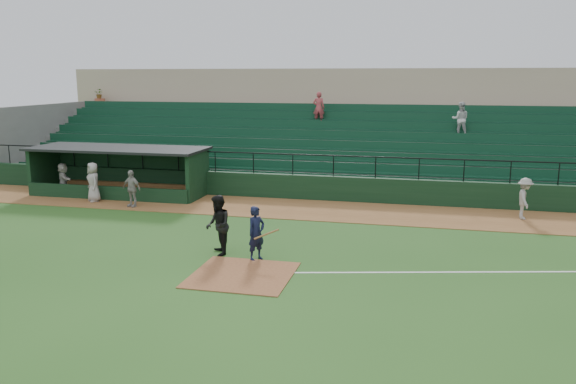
# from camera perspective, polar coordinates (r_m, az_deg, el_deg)

# --- Properties ---
(ground) EXTENTS (90.00, 90.00, 0.00)m
(ground) POSITION_cam_1_polar(r_m,az_deg,el_deg) (18.61, -3.60, -7.20)
(ground) COLOR #254F19
(ground) RESTS_ON ground
(warning_track) EXTENTS (40.00, 4.00, 0.03)m
(warning_track) POSITION_cam_1_polar(r_m,az_deg,el_deg) (26.07, 1.53, -1.72)
(warning_track) COLOR brown
(warning_track) RESTS_ON ground
(home_plate_dirt) EXTENTS (3.00, 3.00, 0.03)m
(home_plate_dirt) POSITION_cam_1_polar(r_m,az_deg,el_deg) (17.70, -4.55, -8.15)
(home_plate_dirt) COLOR brown
(home_plate_dirt) RESTS_ON ground
(foul_line) EXTENTS (17.49, 4.44, 0.01)m
(foul_line) POSITION_cam_1_polar(r_m,az_deg,el_deg) (19.21, 21.24, -7.37)
(foul_line) COLOR white
(foul_line) RESTS_ON ground
(stadium_structure) EXTENTS (38.00, 13.08, 6.40)m
(stadium_structure) POSITION_cam_1_polar(r_m,az_deg,el_deg) (33.91, 4.51, 5.22)
(stadium_structure) COLOR black
(stadium_structure) RESTS_ON ground
(dugout) EXTENTS (8.90, 3.20, 2.42)m
(dugout) POSITION_cam_1_polar(r_m,az_deg,el_deg) (30.70, -15.95, 2.34)
(dugout) COLOR black
(dugout) RESTS_ON ground
(batter_at_plate) EXTENTS (1.15, 0.78, 1.80)m
(batter_at_plate) POSITION_cam_1_polar(r_m,az_deg,el_deg) (18.84, -3.14, -4.10)
(batter_at_plate) COLOR black
(batter_at_plate) RESTS_ON ground
(umpire) EXTENTS (1.13, 1.23, 2.04)m
(umpire) POSITION_cam_1_polar(r_m,az_deg,el_deg) (19.48, -6.93, -3.29)
(umpire) COLOR black
(umpire) RESTS_ON ground
(runner) EXTENTS (0.66, 1.13, 1.74)m
(runner) POSITION_cam_1_polar(r_m,az_deg,el_deg) (26.04, 22.33, -0.60)
(runner) COLOR #9B9791
(runner) RESTS_ON warning_track
(dugout_player_a) EXTENTS (1.07, 0.65, 1.70)m
(dugout_player_a) POSITION_cam_1_polar(r_m,az_deg,el_deg) (27.34, -15.21, 0.35)
(dugout_player_a) COLOR #9F9A94
(dugout_player_a) RESTS_ON warning_track
(dugout_player_b) EXTENTS (1.08, 1.06, 1.88)m
(dugout_player_b) POSITION_cam_1_polar(r_m,az_deg,el_deg) (29.01, -18.67, 0.94)
(dugout_player_b) COLOR #A6A19B
(dugout_player_b) RESTS_ON warning_track
(dugout_player_c) EXTENTS (1.42, 1.42, 1.64)m
(dugout_player_c) POSITION_cam_1_polar(r_m,az_deg,el_deg) (31.03, -21.30, 1.19)
(dugout_player_c) COLOR #ABA6A0
(dugout_player_c) RESTS_ON warning_track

